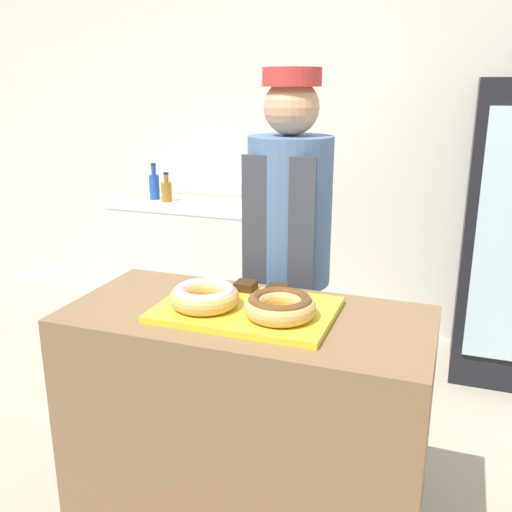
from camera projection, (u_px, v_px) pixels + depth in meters
The scene contains 12 objects.
wall_back at pixel (359, 138), 3.79m from camera, with size 8.00×0.06×2.70m.
display_counter at pixel (247, 428), 2.13m from camera, with size 1.28×0.61×0.92m.
serving_tray at pixel (246, 310), 1.99m from camera, with size 0.61×0.41×0.02m.
donut_light_glaze at pixel (204, 295), 1.98m from camera, with size 0.24×0.24×0.07m.
donut_chocolate_glaze at pixel (280, 305), 1.89m from camera, with size 0.24×0.24×0.07m.
brownie_back_left at pixel (246, 286), 2.15m from camera, with size 0.07×0.07×0.03m.
brownie_back_right at pixel (277, 290), 2.11m from camera, with size 0.07×0.07×0.03m.
baker_person at pixel (288, 263), 2.51m from camera, with size 0.36×0.36×1.76m.
chest_freezer at pixel (196, 265), 4.08m from camera, with size 1.05×0.57×0.90m.
bottle_amber at pixel (167, 190), 4.00m from camera, with size 0.07×0.07×0.21m.
bottle_red at pixel (247, 194), 3.79m from camera, with size 0.08×0.08×0.24m.
bottle_blue at pixel (154, 185), 4.07m from camera, with size 0.07×0.07×0.26m.
Camera 1 is at (0.66, -1.73, 1.69)m, focal length 40.00 mm.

